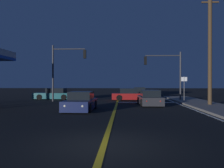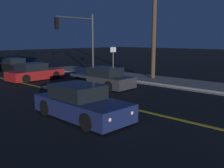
{
  "view_description": "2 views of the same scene",
  "coord_description": "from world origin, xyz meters",
  "px_view_note": "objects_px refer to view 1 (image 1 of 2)",
  "views": [
    {
      "loc": [
        0.62,
        -7.63,
        1.99
      ],
      "look_at": [
        -0.46,
        15.16,
        1.86
      ],
      "focal_mm": 38.63,
      "sensor_mm": 36.0,
      "label": 1
    },
    {
      "loc": [
        -8.87,
        1.69,
        3.12
      ],
      "look_at": [
        -1.83,
        8.33,
        1.44
      ],
      "focal_mm": 40.83,
      "sensor_mm": 36.0,
      "label": 2
    }
  ],
  "objects_px": {
    "car_far_approaching_black": "(139,93)",
    "car_parked_curb_navy": "(81,102)",
    "traffic_signal_near_right": "(167,68)",
    "street_sign_corner": "(184,85)",
    "utility_pole_right": "(210,44)",
    "car_following_oncoming_teal": "(55,94)",
    "car_mid_block_red": "(130,95)",
    "traffic_signal_far_left": "(65,64)",
    "car_distant_tail_charcoal": "(150,99)"
  },
  "relations": [
    {
      "from": "car_far_approaching_black",
      "to": "traffic_signal_near_right",
      "type": "distance_m",
      "value": 8.47
    },
    {
      "from": "car_far_approaching_black",
      "to": "traffic_signal_near_right",
      "type": "relative_size",
      "value": 0.82
    },
    {
      "from": "car_following_oncoming_teal",
      "to": "street_sign_corner",
      "type": "xyz_separation_m",
      "value": [
        14.07,
        -4.44,
        1.15
      ]
    },
    {
      "from": "car_following_oncoming_teal",
      "to": "car_parked_curb_navy",
      "type": "relative_size",
      "value": 1.07
    },
    {
      "from": "car_far_approaching_black",
      "to": "car_following_oncoming_teal",
      "type": "bearing_deg",
      "value": -148.82
    },
    {
      "from": "car_far_approaching_black",
      "to": "utility_pole_right",
      "type": "bearing_deg",
      "value": -67.51
    },
    {
      "from": "car_distant_tail_charcoal",
      "to": "traffic_signal_near_right",
      "type": "xyz_separation_m",
      "value": [
        2.4,
        5.21,
        3.0
      ]
    },
    {
      "from": "street_sign_corner",
      "to": "car_distant_tail_charcoal",
      "type": "bearing_deg",
      "value": -146.13
    },
    {
      "from": "traffic_signal_near_right",
      "to": "car_following_oncoming_teal",
      "type": "bearing_deg",
      "value": -7.26
    },
    {
      "from": "car_far_approaching_black",
      "to": "traffic_signal_far_left",
      "type": "relative_size",
      "value": 0.74
    },
    {
      "from": "car_mid_block_red",
      "to": "traffic_signal_near_right",
      "type": "bearing_deg",
      "value": 76.09
    },
    {
      "from": "traffic_signal_far_left",
      "to": "street_sign_corner",
      "type": "relative_size",
      "value": 2.3
    },
    {
      "from": "car_following_oncoming_teal",
      "to": "traffic_signal_near_right",
      "type": "distance_m",
      "value": 13.32
    },
    {
      "from": "car_following_oncoming_teal",
      "to": "street_sign_corner",
      "type": "relative_size",
      "value": 1.83
    },
    {
      "from": "traffic_signal_near_right",
      "to": "utility_pole_right",
      "type": "height_order",
      "value": "utility_pole_right"
    },
    {
      "from": "car_following_oncoming_teal",
      "to": "car_far_approaching_black",
      "type": "bearing_deg",
      "value": -58.81
    },
    {
      "from": "car_distant_tail_charcoal",
      "to": "traffic_signal_far_left",
      "type": "height_order",
      "value": "traffic_signal_far_left"
    },
    {
      "from": "car_mid_block_red",
      "to": "car_distant_tail_charcoal",
      "type": "distance_m",
      "value": 6.25
    },
    {
      "from": "traffic_signal_near_right",
      "to": "traffic_signal_far_left",
      "type": "distance_m",
      "value": 11.01
    },
    {
      "from": "car_mid_block_red",
      "to": "car_distant_tail_charcoal",
      "type": "bearing_deg",
      "value": 12.45
    },
    {
      "from": "car_distant_tail_charcoal",
      "to": "street_sign_corner",
      "type": "height_order",
      "value": "street_sign_corner"
    },
    {
      "from": "traffic_signal_near_right",
      "to": "traffic_signal_far_left",
      "type": "relative_size",
      "value": 0.9
    },
    {
      "from": "utility_pole_right",
      "to": "street_sign_corner",
      "type": "bearing_deg",
      "value": 114.93
    },
    {
      "from": "car_parked_curb_navy",
      "to": "street_sign_corner",
      "type": "distance_m",
      "value": 11.2
    },
    {
      "from": "traffic_signal_near_right",
      "to": "street_sign_corner",
      "type": "xyz_separation_m",
      "value": [
        1.19,
        -2.8,
        -1.86
      ]
    },
    {
      "from": "car_mid_block_red",
      "to": "utility_pole_right",
      "type": "distance_m",
      "value": 10.43
    },
    {
      "from": "car_mid_block_red",
      "to": "traffic_signal_far_left",
      "type": "xyz_separation_m",
      "value": [
        -6.97,
        -2.24,
        3.35
      ]
    },
    {
      "from": "car_following_oncoming_teal",
      "to": "car_distant_tail_charcoal",
      "type": "height_order",
      "value": "same"
    },
    {
      "from": "car_distant_tail_charcoal",
      "to": "traffic_signal_near_right",
      "type": "distance_m",
      "value": 6.48
    },
    {
      "from": "car_parked_curb_navy",
      "to": "traffic_signal_far_left",
      "type": "xyz_separation_m",
      "value": [
        -3.13,
        8.01,
        3.35
      ]
    },
    {
      "from": "car_distant_tail_charcoal",
      "to": "traffic_signal_near_right",
      "type": "bearing_deg",
      "value": 63.25
    },
    {
      "from": "car_following_oncoming_teal",
      "to": "car_mid_block_red",
      "type": "height_order",
      "value": "same"
    },
    {
      "from": "car_far_approaching_black",
      "to": "utility_pole_right",
      "type": "xyz_separation_m",
      "value": [
        5.07,
        -13.34,
        4.67
      ]
    },
    {
      "from": "car_distant_tail_charcoal",
      "to": "car_mid_block_red",
      "type": "bearing_deg",
      "value": 102.27
    },
    {
      "from": "car_far_approaching_black",
      "to": "street_sign_corner",
      "type": "xyz_separation_m",
      "value": [
        3.67,
        -10.32,
        1.15
      ]
    },
    {
      "from": "car_parked_curb_navy",
      "to": "utility_pole_right",
      "type": "bearing_deg",
      "value": -159.6
    },
    {
      "from": "car_parked_curb_navy",
      "to": "traffic_signal_near_right",
      "type": "distance_m",
      "value": 12.57
    },
    {
      "from": "car_parked_curb_navy",
      "to": "traffic_signal_far_left",
      "type": "distance_m",
      "value": 9.23
    },
    {
      "from": "car_distant_tail_charcoal",
      "to": "traffic_signal_far_left",
      "type": "xyz_separation_m",
      "value": [
        -8.51,
        3.81,
        3.35
      ]
    },
    {
      "from": "car_far_approaching_black",
      "to": "street_sign_corner",
      "type": "bearing_deg",
      "value": -68.76
    },
    {
      "from": "utility_pole_right",
      "to": "street_sign_corner",
      "type": "height_order",
      "value": "utility_pole_right"
    },
    {
      "from": "car_far_approaching_black",
      "to": "car_parked_curb_navy",
      "type": "bearing_deg",
      "value": -105.72
    },
    {
      "from": "traffic_signal_far_left",
      "to": "car_mid_block_red",
      "type": "bearing_deg",
      "value": 17.84
    },
    {
      "from": "car_distant_tail_charcoal",
      "to": "car_far_approaching_black",
      "type": "bearing_deg",
      "value": 88.32
    },
    {
      "from": "car_following_oncoming_teal",
      "to": "car_far_approaching_black",
      "type": "xyz_separation_m",
      "value": [
        10.4,
        5.88,
        -0.0
      ]
    },
    {
      "from": "car_parked_curb_navy",
      "to": "utility_pole_right",
      "type": "xyz_separation_m",
      "value": [
        10.37,
        3.6,
        4.67
      ]
    },
    {
      "from": "car_following_oncoming_teal",
      "to": "car_mid_block_red",
      "type": "relative_size",
      "value": 1.08
    },
    {
      "from": "car_following_oncoming_teal",
      "to": "car_distant_tail_charcoal",
      "type": "distance_m",
      "value": 12.52
    },
    {
      "from": "car_far_approaching_black",
      "to": "traffic_signal_far_left",
      "type": "bearing_deg",
      "value": -131.72
    },
    {
      "from": "car_distant_tail_charcoal",
      "to": "utility_pole_right",
      "type": "distance_m",
      "value": 6.86
    }
  ]
}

